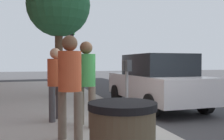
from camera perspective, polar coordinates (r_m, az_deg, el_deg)
The scene contains 9 objects.
ground_plane at distance 5.90m, azimuth 9.01°, elevation -13.07°, with size 80.00×80.00×0.00m, color #38383A.
sidewalk_slab at distance 5.34m, azimuth -22.32°, elevation -13.91°, with size 28.00×6.00×0.15m, color #A8A59E.
parking_meter at distance 5.88m, azimuth 3.32°, elevation -1.59°, with size 0.36×0.12×1.41m.
pedestrian_at_meter at distance 5.39m, azimuth -5.81°, elevation -1.38°, with size 0.50×0.39×1.80m.
pedestrian_bystander at distance 4.40m, azimuth -9.43°, elevation -1.89°, with size 0.47×0.39×1.81m.
parking_officer at distance 6.07m, azimuth -12.55°, elevation -1.83°, with size 0.47×0.37×1.69m.
parked_sedan_near at distance 8.58m, azimuth 9.81°, elevation -2.41°, with size 4.44×2.04×1.77m.
street_tree at distance 10.93m, azimuth -11.88°, elevation 13.88°, with size 2.58×2.58×5.00m.
traffic_signal at distance 14.00m, azimuth -9.47°, elevation 6.03°, with size 0.24×0.44×3.60m.
Camera 1 is at (-5.13, 2.51, 1.49)m, focal length 40.77 mm.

